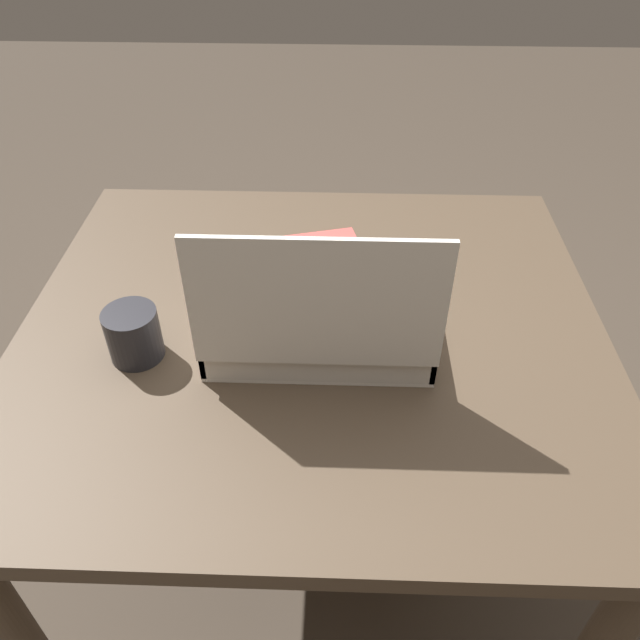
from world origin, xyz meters
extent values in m
plane|color=#42382D|center=(0.00, 0.00, 0.00)|extent=(8.00, 8.00, 0.00)
cube|color=#4C3D2D|center=(0.00, 0.00, 0.74)|extent=(0.93, 0.85, 0.03)
cylinder|color=#4C3D2D|center=(-0.42, -0.38, 0.36)|extent=(0.06, 0.06, 0.72)
cylinder|color=#4C3D2D|center=(0.42, -0.38, 0.36)|extent=(0.06, 0.06, 0.72)
cube|color=silver|center=(-0.01, 0.02, 0.76)|extent=(0.33, 0.24, 0.01)
cube|color=beige|center=(-0.01, -0.09, 0.78)|extent=(0.33, 0.01, 0.04)
cube|color=beige|center=(-0.01, 0.13, 0.78)|extent=(0.33, 0.01, 0.04)
cube|color=beige|center=(-0.18, 0.02, 0.78)|extent=(0.01, 0.24, 0.04)
cube|color=beige|center=(0.15, 0.02, 0.78)|extent=(0.01, 0.24, 0.04)
cube|color=beige|center=(-0.01, 0.14, 0.90)|extent=(0.33, 0.01, 0.20)
torus|color=#B77A38|center=(-0.13, -0.05, 0.77)|extent=(0.06, 0.06, 0.02)
torus|color=tan|center=(-0.05, -0.05, 0.77)|extent=(0.06, 0.06, 0.02)
ellipsoid|color=tan|center=(0.03, -0.05, 0.78)|extent=(0.06, 0.06, 0.04)
ellipsoid|color=#381E11|center=(0.11, -0.05, 0.77)|extent=(0.06, 0.06, 0.03)
ellipsoid|color=white|center=(-0.13, 0.02, 0.77)|extent=(0.06, 0.06, 0.03)
ellipsoid|color=#B77A38|center=(-0.05, 0.02, 0.77)|extent=(0.06, 0.06, 0.03)
torus|color=#9E6633|center=(0.02, 0.02, 0.77)|extent=(0.06, 0.06, 0.02)
ellipsoid|color=pink|center=(0.10, 0.02, 0.78)|extent=(0.06, 0.06, 0.03)
torus|color=#9E6633|center=(-0.13, 0.10, 0.77)|extent=(0.06, 0.06, 0.02)
ellipsoid|color=tan|center=(-0.05, 0.09, 0.78)|extent=(0.06, 0.06, 0.03)
torus|color=white|center=(0.02, 0.09, 0.77)|extent=(0.06, 0.06, 0.02)
ellipsoid|color=white|center=(0.11, 0.09, 0.78)|extent=(0.06, 0.06, 0.03)
cylinder|color=#232328|center=(0.26, 0.08, 0.79)|extent=(0.08, 0.08, 0.08)
cylinder|color=black|center=(0.26, 0.08, 0.83)|extent=(0.07, 0.07, 0.01)
cube|color=#CC4C47|center=(-0.01, -0.22, 0.76)|extent=(0.16, 0.12, 0.01)
camera|label=1|loc=(-0.04, 0.76, 1.40)|focal=35.00mm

